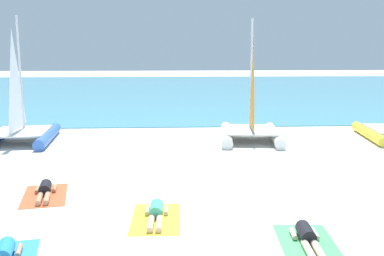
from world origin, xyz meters
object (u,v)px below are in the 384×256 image
(sailboat_blue, at_px, (21,124))
(towel_leftmost, at_px, (45,195))
(sailboat_white, at_px, (251,123))
(sunbather_leftmost, at_px, (45,190))
(sunbather_center_right, at_px, (156,212))
(sunbather_rightmost, at_px, (307,237))
(sunbather_center_left, at_px, (3,256))
(towel_rightmost, at_px, (308,244))
(towel_center_right, at_px, (156,219))

(sailboat_blue, distance_m, towel_leftmost, 7.44)
(sailboat_white, distance_m, sunbather_leftmost, 9.51)
(sunbather_center_right, xyz_separation_m, sunbather_rightmost, (3.05, -1.48, 0.00))
(sunbather_center_left, relative_size, towel_rightmost, 0.82)
(sunbather_rightmost, bearing_deg, sunbather_center_left, -170.76)
(sunbather_center_right, bearing_deg, sailboat_white, 67.27)
(sunbather_center_left, bearing_deg, towel_leftmost, 83.73)
(sailboat_white, relative_size, sunbather_leftmost, 3.25)
(sailboat_blue, height_order, towel_center_right, sailboat_blue)
(sailboat_blue, bearing_deg, sunbather_center_right, -60.66)
(sailboat_blue, relative_size, sunbather_center_left, 3.30)
(sailboat_blue, distance_m, sunbather_center_left, 11.01)
(sailboat_blue, bearing_deg, sunbather_center_left, -78.43)
(towel_leftmost, relative_size, sunbather_center_left, 1.22)
(sailboat_blue, distance_m, towel_rightmost, 13.44)
(towel_center_right, bearing_deg, sunbather_center_left, -144.34)
(sunbather_leftmost, distance_m, towel_rightmost, 6.88)
(sailboat_blue, relative_size, sailboat_white, 1.02)
(sunbather_leftmost, xyz_separation_m, towel_center_right, (2.99, -1.83, -0.13))
(towel_leftmost, bearing_deg, sunbather_rightmost, -27.82)
(towel_center_right, distance_m, towel_rightmost, 3.39)
(sailboat_blue, height_order, towel_rightmost, sailboat_blue)
(sailboat_blue, relative_size, sunbather_center_right, 3.30)
(towel_center_right, xyz_separation_m, sunbather_center_right, (0.00, 0.07, 0.13))
(towel_leftmost, xyz_separation_m, sunbather_leftmost, (-0.01, 0.07, 0.13))
(sailboat_white, bearing_deg, towel_leftmost, -128.49)
(sailboat_blue, relative_size, sunbather_rightmost, 3.29)
(sunbather_center_left, xyz_separation_m, sunbather_center_right, (2.70, 2.00, 0.00))
(towel_leftmost, distance_m, towel_rightmost, 6.84)
(towel_leftmost, relative_size, sunbather_rightmost, 1.21)
(sunbather_center_left, bearing_deg, sailboat_blue, 95.69)
(towel_rightmost, xyz_separation_m, sunbather_rightmost, (0.00, 0.07, 0.13))
(sailboat_white, height_order, sunbather_center_right, sailboat_white)
(sunbather_center_left, xyz_separation_m, towel_center_right, (2.69, 1.93, -0.13))
(towel_rightmost, bearing_deg, sailboat_white, 86.01)
(sailboat_white, relative_size, towel_center_right, 2.67)
(sunbather_leftmost, relative_size, towel_center_right, 0.82)
(towel_center_right, bearing_deg, sailboat_blue, 123.90)
(towel_center_right, bearing_deg, towel_leftmost, 149.38)
(sunbather_leftmost, bearing_deg, sailboat_white, 34.39)
(sailboat_blue, xyz_separation_m, towel_leftmost, (2.81, -6.85, -0.76))
(towel_leftmost, relative_size, sunbather_center_right, 1.22)
(towel_leftmost, bearing_deg, sunbather_center_right, -29.64)
(towel_center_right, bearing_deg, sunbather_center_right, 88.86)
(towel_center_right, distance_m, sunbather_center_right, 0.14)
(towel_leftmost, height_order, sunbather_leftmost, sunbather_leftmost)
(sailboat_white, bearing_deg, sunbather_rightmost, -87.64)
(sunbather_leftmost, height_order, sunbather_center_left, same)
(sailboat_blue, height_order, sunbather_leftmost, sailboat_blue)
(sailboat_white, relative_size, towel_leftmost, 2.67)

